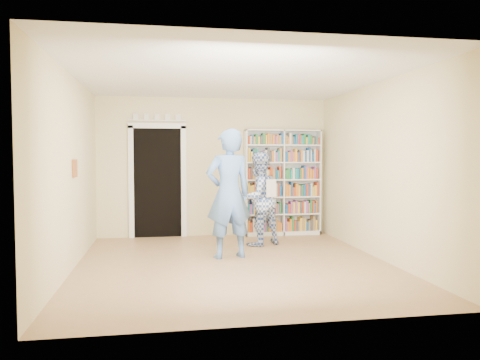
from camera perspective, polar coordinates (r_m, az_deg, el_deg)
name	(u,v)px	position (r m, az deg, el deg)	size (l,w,h in m)	color
floor	(234,264)	(6.92, -0.78, -10.18)	(5.00, 5.00, 0.00)	#99704A
ceiling	(234,77)	(6.83, -0.79, 12.44)	(5.00, 5.00, 0.00)	white
wall_back	(214,167)	(9.22, -3.17, 1.57)	(4.50, 4.50, 0.00)	beige
wall_left	(71,172)	(6.78, -19.94, 0.88)	(5.00, 5.00, 0.00)	beige
wall_right	(379,171)	(7.43, 16.63, 1.11)	(5.00, 5.00, 0.00)	beige
bookshelf	(283,182)	(9.33, 5.21, -0.23)	(1.52, 0.28, 2.09)	white
doorway	(158,176)	(9.15, -10.01, 0.45)	(1.10, 0.08, 2.43)	black
wall_art	(75,168)	(6.97, -19.49, 1.36)	(0.03, 0.25, 0.25)	brown
man_blue	(229,194)	(7.19, -1.39, -1.68)	(0.72, 0.48, 1.99)	#557FBF
man_plaid	(258,199)	(8.22, 2.26, -2.29)	(0.80, 0.62, 1.64)	#304E93
paper_sheet	(271,188)	(7.98, 3.82, -1.00)	(0.21, 0.01, 0.30)	white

